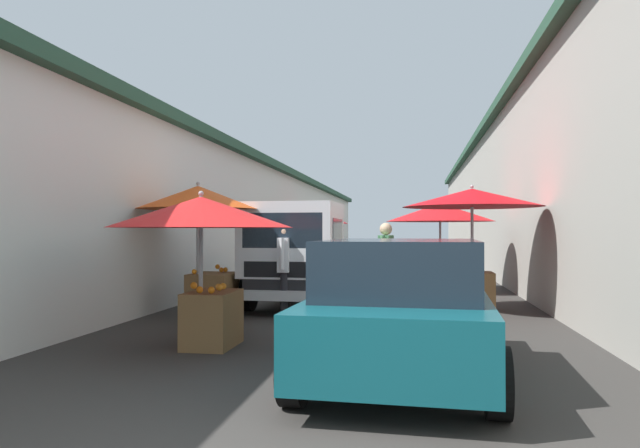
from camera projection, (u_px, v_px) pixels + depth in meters
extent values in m
plane|color=#33302D|center=(371.00, 287.00, 16.20)|extent=(90.00, 90.00, 0.00)
cube|color=silver|center=(162.00, 222.00, 19.57)|extent=(49.50, 7.00, 3.71)
cube|color=#284C38|center=(162.00, 163.00, 19.60)|extent=(49.80, 7.50, 0.24)
cube|color=#A39E93|center=(618.00, 200.00, 17.31)|extent=(49.50, 7.00, 4.95)
cube|color=#284C38|center=(617.00, 112.00, 17.35)|extent=(49.80, 7.50, 0.24)
cylinder|color=#9E9EA3|center=(472.00, 250.00, 11.17)|extent=(0.06, 0.06, 2.36)
cone|color=red|center=(472.00, 198.00, 11.18)|extent=(2.65, 2.65, 0.35)
sphere|color=#9E9EA3|center=(472.00, 186.00, 11.19)|extent=(0.07, 0.07, 0.07)
cube|color=brown|center=(477.00, 291.00, 11.38)|extent=(0.73, 0.60, 0.75)
sphere|color=orange|center=(468.00, 269.00, 11.48)|extent=(0.09, 0.09, 0.09)
sphere|color=orange|center=(476.00, 267.00, 11.42)|extent=(0.09, 0.09, 0.09)
sphere|color=orange|center=(474.00, 270.00, 11.34)|extent=(0.09, 0.09, 0.09)
cylinder|color=#9E9EA3|center=(198.00, 251.00, 10.51)|extent=(0.06, 0.06, 2.36)
cone|color=#D84C14|center=(198.00, 197.00, 10.52)|extent=(2.16, 2.16, 0.42)
sphere|color=#9E9EA3|center=(198.00, 184.00, 10.53)|extent=(0.07, 0.07, 0.07)
cube|color=brown|center=(213.00, 294.00, 10.70)|extent=(0.99, 0.74, 0.77)
sphere|color=orange|center=(200.00, 271.00, 10.73)|extent=(0.09, 0.09, 0.09)
sphere|color=orange|center=(221.00, 270.00, 10.98)|extent=(0.09, 0.09, 0.09)
sphere|color=orange|center=(218.00, 267.00, 11.05)|extent=(0.09, 0.09, 0.09)
sphere|color=orange|center=(198.00, 271.00, 10.64)|extent=(0.09, 0.09, 0.09)
sphere|color=orange|center=(225.00, 270.00, 11.00)|extent=(0.09, 0.09, 0.09)
sphere|color=orange|center=(194.00, 272.00, 10.46)|extent=(0.09, 0.09, 0.09)
cylinder|color=#9E9EA3|center=(201.00, 272.00, 7.73)|extent=(0.06, 0.06, 2.00)
cone|color=red|center=(201.00, 212.00, 7.74)|extent=(2.43, 2.43, 0.41)
sphere|color=#9E9EA3|center=(201.00, 193.00, 7.74)|extent=(0.07, 0.07, 0.07)
cube|color=brown|center=(212.00, 319.00, 7.81)|extent=(0.90, 0.60, 0.74)
sphere|color=orange|center=(219.00, 287.00, 7.97)|extent=(0.09, 0.09, 0.09)
sphere|color=orange|center=(219.00, 287.00, 7.90)|extent=(0.09, 0.09, 0.09)
sphere|color=orange|center=(211.00, 290.00, 7.55)|extent=(0.09, 0.09, 0.09)
sphere|color=orange|center=(223.00, 286.00, 8.09)|extent=(0.09, 0.09, 0.09)
sphere|color=orange|center=(194.00, 286.00, 7.60)|extent=(0.09, 0.09, 0.09)
sphere|color=orange|center=(200.00, 290.00, 7.60)|extent=(0.09, 0.09, 0.09)
cylinder|color=#9E9EA3|center=(440.00, 247.00, 14.95)|extent=(0.06, 0.06, 2.26)
cone|color=red|center=(440.00, 212.00, 14.96)|extent=(2.75, 2.75, 0.47)
sphere|color=#9E9EA3|center=(440.00, 202.00, 14.97)|extent=(0.07, 0.07, 0.07)
cube|color=olive|center=(434.00, 276.00, 14.90)|extent=(0.90, 0.69, 0.79)
sphere|color=orange|center=(442.00, 259.00, 15.09)|extent=(0.09, 0.09, 0.09)
sphere|color=orange|center=(433.00, 259.00, 14.79)|extent=(0.09, 0.09, 0.09)
sphere|color=orange|center=(442.00, 259.00, 14.63)|extent=(0.09, 0.09, 0.09)
sphere|color=orange|center=(426.00, 258.00, 15.20)|extent=(0.09, 0.09, 0.09)
sphere|color=orange|center=(427.00, 259.00, 14.82)|extent=(0.09, 0.09, 0.09)
sphere|color=orange|center=(437.00, 257.00, 14.72)|extent=(0.09, 0.09, 0.09)
cylinder|color=#9E9EA3|center=(320.00, 241.00, 22.55)|extent=(0.06, 0.06, 2.32)
cone|color=red|center=(320.00, 217.00, 22.56)|extent=(2.14, 2.14, 0.48)
sphere|color=#9E9EA3|center=(320.00, 210.00, 22.56)|extent=(0.07, 0.07, 0.07)
cube|color=brown|center=(323.00, 260.00, 22.58)|extent=(0.92, 0.79, 0.83)
sphere|color=orange|center=(318.00, 248.00, 22.80)|extent=(0.09, 0.09, 0.09)
sphere|color=orange|center=(323.00, 248.00, 22.46)|extent=(0.09, 0.09, 0.09)
sphere|color=orange|center=(320.00, 248.00, 22.54)|extent=(0.09, 0.09, 0.09)
cube|color=#0F4C56|center=(403.00, 322.00, 6.26)|extent=(3.98, 1.92, 0.64)
cube|color=#19232D|center=(402.00, 267.00, 6.12)|extent=(2.41, 1.63, 0.56)
cube|color=black|center=(413.00, 317.00, 8.13)|extent=(0.18, 1.65, 0.20)
cube|color=silver|center=(371.00, 296.00, 8.27)|extent=(0.07, 0.24, 0.14)
cube|color=silver|center=(456.00, 298.00, 8.03)|extent=(0.07, 0.24, 0.14)
cylinder|color=black|center=(345.00, 325.00, 7.74)|extent=(0.61, 0.23, 0.60)
cylinder|color=black|center=(479.00, 330.00, 7.38)|extent=(0.61, 0.23, 0.60)
cylinder|color=black|center=(294.00, 372.00, 5.14)|extent=(0.61, 0.23, 0.60)
cylinder|color=black|center=(498.00, 383.00, 4.78)|extent=(0.61, 0.23, 0.60)
cube|color=black|center=(310.00, 279.00, 12.73)|extent=(4.85, 1.63, 0.36)
cube|color=silver|center=(292.00, 240.00, 11.14)|extent=(1.60, 1.80, 1.40)
cube|color=#19232D|center=(282.00, 230.00, 10.42)|extent=(0.11, 1.47, 0.63)
cube|color=#19232D|center=(292.00, 230.00, 11.15)|extent=(1.11, 1.81, 0.45)
cube|color=black|center=(282.00, 269.00, 10.40)|extent=(0.11, 1.40, 0.28)
cube|color=silver|center=(281.00, 296.00, 10.32)|extent=(0.18, 1.75, 0.18)
cube|color=gray|center=(353.00, 258.00, 13.38)|extent=(3.16, 0.17, 0.50)
cube|color=gray|center=(283.00, 257.00, 13.70)|extent=(3.16, 0.17, 0.50)
cube|color=gray|center=(329.00, 255.00, 15.07)|extent=(0.12, 1.65, 0.50)
cylinder|color=black|center=(337.00, 294.00, 10.96)|extent=(0.73, 0.24, 0.72)
cylinder|color=black|center=(248.00, 292.00, 11.30)|extent=(0.73, 0.24, 0.72)
cylinder|color=black|center=(358.00, 281.00, 13.98)|extent=(0.73, 0.24, 0.72)
cylinder|color=black|center=(287.00, 279.00, 14.31)|extent=(0.73, 0.24, 0.72)
cylinder|color=navy|center=(387.00, 291.00, 10.92)|extent=(0.14, 0.14, 0.84)
cylinder|color=navy|center=(385.00, 292.00, 10.76)|extent=(0.14, 0.14, 0.84)
cube|color=#4C8C59|center=(386.00, 252.00, 10.85)|extent=(0.51, 0.27, 0.63)
sphere|color=tan|center=(386.00, 229.00, 10.85)|extent=(0.23, 0.23, 0.23)
cylinder|color=#4C8C59|center=(389.00, 250.00, 11.13)|extent=(0.08, 0.08, 0.57)
cylinder|color=#4C8C59|center=(383.00, 251.00, 10.57)|extent=(0.08, 0.08, 0.57)
cylinder|color=#232328|center=(284.00, 295.00, 10.39)|extent=(0.14, 0.14, 0.81)
cylinder|color=#232328|center=(286.00, 294.00, 10.55)|extent=(0.14, 0.14, 0.81)
cube|color=white|center=(285.00, 255.00, 10.48)|extent=(0.48, 0.21, 0.61)
sphere|color=tan|center=(285.00, 231.00, 10.49)|extent=(0.22, 0.22, 0.22)
cylinder|color=white|center=(282.00, 254.00, 10.20)|extent=(0.08, 0.08, 0.55)
cylinder|color=white|center=(288.00, 252.00, 10.77)|extent=(0.08, 0.08, 0.55)
cylinder|color=black|center=(450.00, 275.00, 17.70)|extent=(0.44, 0.11, 0.44)
cylinder|color=black|center=(455.00, 278.00, 16.46)|extent=(0.44, 0.13, 0.44)
cube|color=#3359A5|center=(453.00, 275.00, 17.03)|extent=(0.91, 0.32, 0.08)
ellipsoid|color=black|center=(454.00, 263.00, 16.74)|extent=(0.57, 0.29, 0.20)
cube|color=#3359A5|center=(450.00, 260.00, 17.66)|extent=(0.16, 0.33, 0.56)
cylinder|color=silver|center=(450.00, 257.00, 17.59)|extent=(0.28, 0.07, 0.68)
cylinder|color=black|center=(451.00, 245.00, 17.51)|extent=(0.55, 0.06, 0.04)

